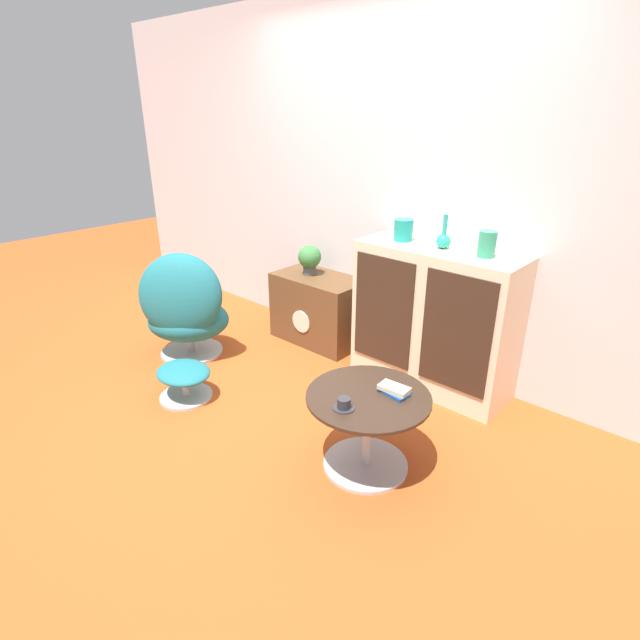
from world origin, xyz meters
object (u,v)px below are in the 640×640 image
sideboard (434,319)px  book_stack (394,390)px  ottoman (184,377)px  teacup (344,404)px  potted_plant (310,258)px  vase_inner_right (487,244)px  coffee_table (367,423)px  tv_console (319,309)px  egg_chair (185,309)px  vase_inner_left (444,239)px  vase_leftmost (403,230)px

sideboard → book_stack: sideboard is taller
ottoman → teacup: bearing=3.6°
potted_plant → vase_inner_right: bearing=-0.1°
sideboard → book_stack: (0.30, -0.92, -0.02)m
vase_inner_right → coffee_table: bearing=-94.7°
ottoman → potted_plant: 1.40m
sideboard → coffee_table: size_ratio=1.67×
vase_inner_right → ottoman: bearing=-137.8°
tv_console → coffee_table: (1.28, -1.03, 0.00)m
vase_inner_right → egg_chair: bearing=-154.5°
ottoman → teacup: (1.31, 0.08, 0.31)m
potted_plant → tv_console: bearing=-0.2°
vase_inner_left → potted_plant: 1.23m
sideboard → tv_console: (-1.06, 0.01, -0.22)m
sideboard → vase_inner_left: bearing=19.9°
coffee_table → potted_plant: size_ratio=2.71×
coffee_table → vase_leftmost: bearing=116.4°
potted_plant → teacup: potted_plant is taller
sideboard → vase_inner_right: bearing=0.7°
coffee_table → teacup: (-0.02, -0.18, 0.19)m
tv_console → ottoman: size_ratio=1.93×
book_stack → egg_chair: bearing=179.7°
vase_leftmost → egg_chair: bearing=-145.4°
book_stack → vase_leftmost: bearing=122.8°
sideboard → book_stack: bearing=-71.8°
vase_inner_right → tv_console: bearing=179.9°
coffee_table → vase_inner_left: (-0.20, 1.02, 0.76)m
tv_console → teacup: bearing=-43.8°
tv_console → vase_leftmost: vase_leftmost is taller
sideboard → vase_leftmost: vase_leftmost is taller
coffee_table → vase_inner_left: bearing=101.3°
egg_chair → teacup: (1.81, -0.29, 0.07)m
book_stack → ottoman: bearing=-165.6°
sideboard → vase_leftmost: bearing=179.2°
sideboard → vase_inner_right: (0.30, 0.00, 0.57)m
coffee_table → book_stack: bearing=49.9°
sideboard → ottoman: size_ratio=2.79×
ottoman → coffee_table: (1.33, 0.26, 0.12)m
sideboard → egg_chair: sideboard is taller
tv_console → egg_chair: egg_chair is taller
vase_leftmost → tv_console: bearing=179.9°
vase_inner_left → book_stack: size_ratio=1.31×
ottoman → vase_inner_right: 2.12m
tv_console → coffee_table: 1.64m
vase_inner_left → vase_inner_right: (0.29, 0.00, 0.02)m
coffee_table → vase_inner_right: bearing=85.3°
potted_plant → book_stack: size_ratio=1.45×
tv_console → vase_inner_left: vase_inner_left is taller
vase_inner_right → vase_inner_left: bearing=180.0°
egg_chair → coffee_table: size_ratio=1.33×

